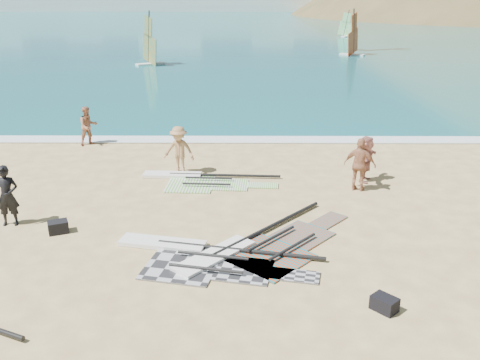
{
  "coord_description": "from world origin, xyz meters",
  "views": [
    {
      "loc": [
        1.46,
        -12.37,
        6.96
      ],
      "look_at": [
        1.35,
        4.0,
        1.0
      ],
      "focal_mm": 40.0,
      "sensor_mm": 36.0,
      "label": 1
    }
  ],
  "objects_px": {
    "rig_orange": "(258,247)",
    "beachgoer_left": "(88,126)",
    "beachgoer_back": "(360,165)",
    "beachgoer_right": "(366,159)",
    "person_wetsuit": "(7,196)",
    "gear_bag_far": "(384,304)",
    "gear_bag_near": "(58,227)",
    "rig_green": "(198,180)",
    "rig_grey": "(197,256)",
    "beachgoer_mid": "(179,150)"
  },
  "relations": [
    {
      "from": "person_wetsuit",
      "to": "beachgoer_left",
      "type": "height_order",
      "value": "person_wetsuit"
    },
    {
      "from": "gear_bag_near",
      "to": "gear_bag_far",
      "type": "height_order",
      "value": "gear_bag_near"
    },
    {
      "from": "rig_orange",
      "to": "beachgoer_mid",
      "type": "distance_m",
      "value": 7.07
    },
    {
      "from": "gear_bag_near",
      "to": "gear_bag_far",
      "type": "distance_m",
      "value": 9.63
    },
    {
      "from": "beachgoer_back",
      "to": "beachgoer_left",
      "type": "bearing_deg",
      "value": -4.28
    },
    {
      "from": "rig_grey",
      "to": "beachgoer_mid",
      "type": "relative_size",
      "value": 3.05
    },
    {
      "from": "gear_bag_far",
      "to": "person_wetsuit",
      "type": "bearing_deg",
      "value": 156.24
    },
    {
      "from": "rig_grey",
      "to": "rig_orange",
      "type": "distance_m",
      "value": 1.77
    },
    {
      "from": "rig_grey",
      "to": "gear_bag_near",
      "type": "height_order",
      "value": "gear_bag_near"
    },
    {
      "from": "rig_green",
      "to": "gear_bag_far",
      "type": "distance_m",
      "value": 9.87
    },
    {
      "from": "beachgoer_right",
      "to": "beachgoer_mid",
      "type": "bearing_deg",
      "value": 105.27
    },
    {
      "from": "beachgoer_back",
      "to": "rig_orange",
      "type": "bearing_deg",
      "value": 73.78
    },
    {
      "from": "rig_grey",
      "to": "gear_bag_near",
      "type": "xyz_separation_m",
      "value": [
        -4.28,
        1.54,
        0.13
      ]
    },
    {
      "from": "rig_green",
      "to": "gear_bag_near",
      "type": "height_order",
      "value": "gear_bag_near"
    },
    {
      "from": "rig_grey",
      "to": "beachgoer_right",
      "type": "xyz_separation_m",
      "value": [
        5.85,
        6.12,
        0.83
      ]
    },
    {
      "from": "rig_green",
      "to": "beachgoer_left",
      "type": "relative_size",
      "value": 2.95
    },
    {
      "from": "rig_orange",
      "to": "beachgoer_left",
      "type": "xyz_separation_m",
      "value": [
        -7.57,
        10.38,
        0.85
      ]
    },
    {
      "from": "rig_green",
      "to": "rig_orange",
      "type": "height_order",
      "value": "rig_orange"
    },
    {
      "from": "rig_grey",
      "to": "rig_green",
      "type": "height_order",
      "value": "rig_grey"
    },
    {
      "from": "person_wetsuit",
      "to": "beachgoer_right",
      "type": "distance_m",
      "value": 12.44
    },
    {
      "from": "person_wetsuit",
      "to": "beachgoer_mid",
      "type": "distance_m",
      "value": 6.72
    },
    {
      "from": "beachgoer_mid",
      "to": "gear_bag_near",
      "type": "bearing_deg",
      "value": -103.63
    },
    {
      "from": "beachgoer_mid",
      "to": "beachgoer_back",
      "type": "distance_m",
      "value": 6.89
    },
    {
      "from": "gear_bag_far",
      "to": "beachgoer_right",
      "type": "relative_size",
      "value": 0.32
    },
    {
      "from": "gear_bag_near",
      "to": "beachgoer_mid",
      "type": "distance_m",
      "value": 6.23
    },
    {
      "from": "rig_green",
      "to": "person_wetsuit",
      "type": "distance_m",
      "value": 6.79
    },
    {
      "from": "beachgoer_mid",
      "to": "person_wetsuit",
      "type": "bearing_deg",
      "value": -118.37
    },
    {
      "from": "rig_grey",
      "to": "beachgoer_right",
      "type": "relative_size",
      "value": 3.31
    },
    {
      "from": "rig_grey",
      "to": "beachgoer_mid",
      "type": "xyz_separation_m",
      "value": [
        -1.24,
        6.93,
        0.9
      ]
    },
    {
      "from": "rig_grey",
      "to": "person_wetsuit",
      "type": "height_order",
      "value": "person_wetsuit"
    },
    {
      "from": "beachgoer_left",
      "to": "rig_grey",
      "type": "bearing_deg",
      "value": -95.38
    },
    {
      "from": "beachgoer_left",
      "to": "beachgoer_back",
      "type": "bearing_deg",
      "value": -60.82
    },
    {
      "from": "gear_bag_far",
      "to": "beachgoer_left",
      "type": "xyz_separation_m",
      "value": [
        -10.36,
        13.42,
        0.73
      ]
    },
    {
      "from": "person_wetsuit",
      "to": "beachgoer_back",
      "type": "height_order",
      "value": "beachgoer_back"
    },
    {
      "from": "beachgoer_back",
      "to": "beachgoer_right",
      "type": "height_order",
      "value": "beachgoer_back"
    },
    {
      "from": "rig_orange",
      "to": "gear_bag_near",
      "type": "distance_m",
      "value": 6.04
    },
    {
      "from": "gear_bag_near",
      "to": "beachgoer_right",
      "type": "distance_m",
      "value": 11.14
    },
    {
      "from": "person_wetsuit",
      "to": "gear_bag_far",
      "type": "bearing_deg",
      "value": -30.05
    },
    {
      "from": "gear_bag_far",
      "to": "beachgoer_left",
      "type": "distance_m",
      "value": 16.97
    },
    {
      "from": "rig_orange",
      "to": "beachgoer_back",
      "type": "height_order",
      "value": "beachgoer_back"
    },
    {
      "from": "gear_bag_near",
      "to": "beachgoer_right",
      "type": "height_order",
      "value": "beachgoer_right"
    },
    {
      "from": "gear_bag_near",
      "to": "rig_orange",
      "type": "bearing_deg",
      "value": -9.37
    },
    {
      "from": "beachgoer_left",
      "to": "beachgoer_right",
      "type": "xyz_separation_m",
      "value": [
        11.74,
        -4.81,
        -0.02
      ]
    },
    {
      "from": "rig_orange",
      "to": "beachgoer_mid",
      "type": "bearing_deg",
      "value": 66.09
    },
    {
      "from": "rig_orange",
      "to": "beachgoer_right",
      "type": "relative_size",
      "value": 2.99
    },
    {
      "from": "gear_bag_near",
      "to": "beachgoer_mid",
      "type": "relative_size",
      "value": 0.3
    },
    {
      "from": "beachgoer_left",
      "to": "beachgoer_back",
      "type": "distance_m",
      "value": 12.7
    },
    {
      "from": "gear_bag_near",
      "to": "beachgoer_right",
      "type": "xyz_separation_m",
      "value": [
        10.13,
        4.58,
        0.7
      ]
    },
    {
      "from": "rig_grey",
      "to": "beachgoer_back",
      "type": "distance_m",
      "value": 7.52
    },
    {
      "from": "rig_grey",
      "to": "gear_bag_far",
      "type": "distance_m",
      "value": 5.11
    }
  ]
}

